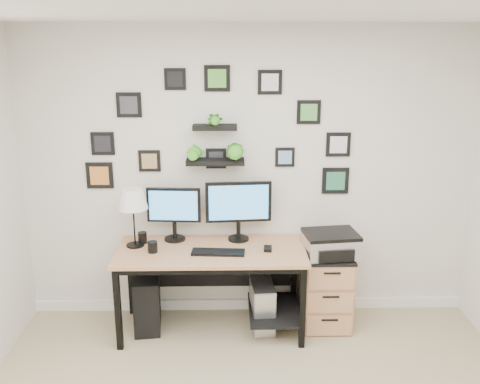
{
  "coord_description": "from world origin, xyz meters",
  "views": [
    {
      "loc": [
        -0.18,
        -2.57,
        2.48
      ],
      "look_at": [
        -0.09,
        1.83,
        1.2
      ],
      "focal_mm": 40.0,
      "sensor_mm": 36.0,
      "label": 1
    }
  ],
  "objects_px": {
    "desk": "(215,262)",
    "monitor_left": "(174,210)",
    "printer": "(331,244)",
    "pc_tower_black": "(147,300)",
    "pc_tower_grey": "(262,305)",
    "file_cabinet": "(325,288)",
    "mug": "(153,247)",
    "table_lamp": "(133,201)",
    "monitor_right": "(239,206)"
  },
  "relations": [
    {
      "from": "pc_tower_black",
      "to": "file_cabinet",
      "type": "bearing_deg",
      "value": -5.95
    },
    {
      "from": "file_cabinet",
      "to": "printer",
      "type": "distance_m",
      "value": 0.44
    },
    {
      "from": "table_lamp",
      "to": "printer",
      "type": "bearing_deg",
      "value": -1.69
    },
    {
      "from": "pc_tower_grey",
      "to": "printer",
      "type": "height_order",
      "value": "printer"
    },
    {
      "from": "table_lamp",
      "to": "printer",
      "type": "xyz_separation_m",
      "value": [
        1.68,
        -0.05,
        -0.39
      ]
    },
    {
      "from": "pc_tower_black",
      "to": "printer",
      "type": "xyz_separation_m",
      "value": [
        1.6,
        -0.03,
        0.53
      ]
    },
    {
      "from": "monitor_left",
      "to": "pc_tower_black",
      "type": "relative_size",
      "value": 0.97
    },
    {
      "from": "table_lamp",
      "to": "printer",
      "type": "distance_m",
      "value": 1.72
    },
    {
      "from": "file_cabinet",
      "to": "pc_tower_black",
      "type": "bearing_deg",
      "value": -179.55
    },
    {
      "from": "monitor_right",
      "to": "table_lamp",
      "type": "height_order",
      "value": "monitor_right"
    },
    {
      "from": "monitor_right",
      "to": "table_lamp",
      "type": "distance_m",
      "value": 0.9
    },
    {
      "from": "monitor_left",
      "to": "monitor_right",
      "type": "relative_size",
      "value": 0.83
    },
    {
      "from": "pc_tower_black",
      "to": "printer",
      "type": "height_order",
      "value": "printer"
    },
    {
      "from": "mug",
      "to": "pc_tower_black",
      "type": "distance_m",
      "value": 0.57
    },
    {
      "from": "desk",
      "to": "mug",
      "type": "relative_size",
      "value": 17.21
    },
    {
      "from": "pc_tower_grey",
      "to": "desk",
      "type": "bearing_deg",
      "value": 179.74
    },
    {
      "from": "desk",
      "to": "mug",
      "type": "height_order",
      "value": "mug"
    },
    {
      "from": "pc_tower_grey",
      "to": "table_lamp",
      "type": "bearing_deg",
      "value": 176.41
    },
    {
      "from": "monitor_left",
      "to": "pc_tower_grey",
      "type": "bearing_deg",
      "value": -14.46
    },
    {
      "from": "desk",
      "to": "mug",
      "type": "distance_m",
      "value": 0.55
    },
    {
      "from": "pc_tower_grey",
      "to": "file_cabinet",
      "type": "distance_m",
      "value": 0.58
    },
    {
      "from": "mug",
      "to": "pc_tower_grey",
      "type": "relative_size",
      "value": 0.21
    },
    {
      "from": "desk",
      "to": "pc_tower_black",
      "type": "distance_m",
      "value": 0.72
    },
    {
      "from": "mug",
      "to": "table_lamp",
      "type": "bearing_deg",
      "value": 139.68
    },
    {
      "from": "monitor_left",
      "to": "pc_tower_black",
      "type": "height_order",
      "value": "monitor_left"
    },
    {
      "from": "table_lamp",
      "to": "desk",
      "type": "bearing_deg",
      "value": -5.54
    },
    {
      "from": "table_lamp",
      "to": "mug",
      "type": "distance_m",
      "value": 0.43
    },
    {
      "from": "pc_tower_black",
      "to": "desk",
      "type": "bearing_deg",
      "value": -10.69
    },
    {
      "from": "pc_tower_grey",
      "to": "printer",
      "type": "distance_m",
      "value": 0.81
    },
    {
      "from": "mug",
      "to": "file_cabinet",
      "type": "relative_size",
      "value": 0.14
    },
    {
      "from": "mug",
      "to": "pc_tower_grey",
      "type": "bearing_deg",
      "value": 4.64
    },
    {
      "from": "monitor_right",
      "to": "table_lamp",
      "type": "xyz_separation_m",
      "value": [
        -0.89,
        -0.12,
        0.09
      ]
    },
    {
      "from": "monitor_right",
      "to": "pc_tower_grey",
      "type": "bearing_deg",
      "value": -42.53
    },
    {
      "from": "monitor_left",
      "to": "mug",
      "type": "height_order",
      "value": "monitor_left"
    },
    {
      "from": "monitor_right",
      "to": "mug",
      "type": "xyz_separation_m",
      "value": [
        -0.72,
        -0.26,
        -0.27
      ]
    },
    {
      "from": "pc_tower_black",
      "to": "printer",
      "type": "relative_size",
      "value": 1.02
    },
    {
      "from": "mug",
      "to": "pc_tower_black",
      "type": "height_order",
      "value": "mug"
    },
    {
      "from": "file_cabinet",
      "to": "printer",
      "type": "height_order",
      "value": "printer"
    },
    {
      "from": "mug",
      "to": "monitor_left",
      "type": "bearing_deg",
      "value": 59.89
    },
    {
      "from": "desk",
      "to": "file_cabinet",
      "type": "xyz_separation_m",
      "value": [
        0.97,
        0.06,
        -0.29
      ]
    },
    {
      "from": "desk",
      "to": "mug",
      "type": "bearing_deg",
      "value": -171.58
    },
    {
      "from": "desk",
      "to": "monitor_left",
      "type": "distance_m",
      "value": 0.58
    },
    {
      "from": "monitor_right",
      "to": "printer",
      "type": "distance_m",
      "value": 0.86
    },
    {
      "from": "printer",
      "to": "monitor_left",
      "type": "bearing_deg",
      "value": 172.48
    },
    {
      "from": "monitor_left",
      "to": "pc_tower_grey",
      "type": "distance_m",
      "value": 1.14
    },
    {
      "from": "mug",
      "to": "file_cabinet",
      "type": "height_order",
      "value": "mug"
    },
    {
      "from": "monitor_left",
      "to": "printer",
      "type": "distance_m",
      "value": 1.39
    },
    {
      "from": "desk",
      "to": "pc_tower_grey",
      "type": "bearing_deg",
      "value": -0.26
    },
    {
      "from": "table_lamp",
      "to": "pc_tower_grey",
      "type": "height_order",
      "value": "table_lamp"
    },
    {
      "from": "pc_tower_black",
      "to": "pc_tower_grey",
      "type": "height_order",
      "value": "pc_tower_black"
    }
  ]
}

